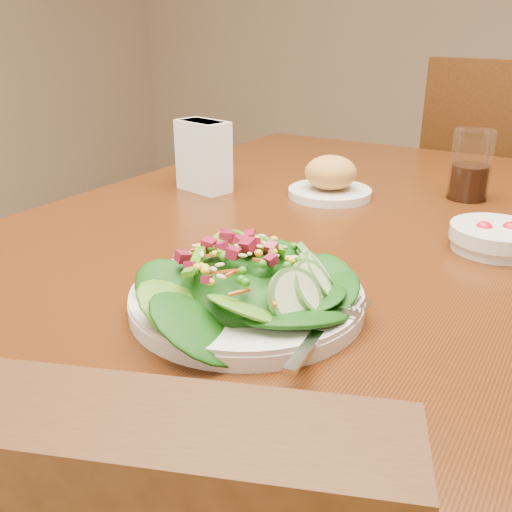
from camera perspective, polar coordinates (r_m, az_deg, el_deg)
dining_table at (r=0.96m, az=4.79°, el=-2.67°), size 0.90×1.40×0.75m
chair_far at (r=1.84m, az=23.40°, el=3.31°), size 0.53×0.54×0.97m
salad_plate at (r=0.64m, az=-0.23°, el=-3.13°), size 0.27×0.27×0.08m
bread_plate at (r=1.07m, az=7.45°, el=7.52°), size 0.15×0.15×0.08m
tomato_bowl at (r=0.88m, az=22.84°, el=1.70°), size 0.13×0.13×0.04m
drinking_glass at (r=1.12m, az=20.63°, el=8.05°), size 0.07×0.07×0.13m
napkin_holder at (r=1.10m, az=-5.27°, el=10.10°), size 0.11×0.08×0.13m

